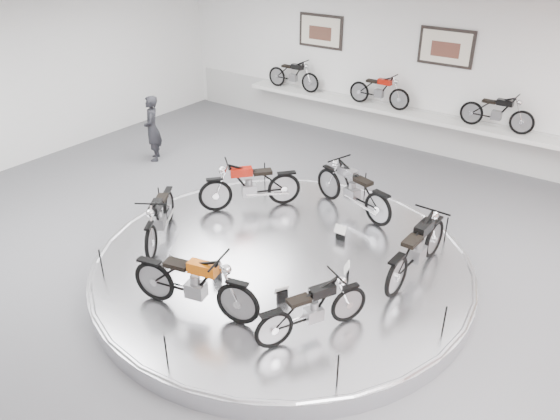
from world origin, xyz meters
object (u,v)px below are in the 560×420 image
Objects in this scene: shelf at (432,119)px; bike_c at (250,184)px; bike_b at (353,188)px; bike_e at (194,282)px; bike_a at (417,248)px; visitor at (152,128)px; bike_f at (313,308)px; display_platform at (282,265)px; bike_d at (159,216)px.

bike_c is (-1.59, -5.28, -0.19)m from shelf.
bike_b is 0.98× the size of bike_e.
bike_e is (-0.20, -8.29, -0.19)m from shelf.
bike_a is (2.02, -5.53, -0.19)m from shelf.
bike_a is at bearing 37.20° from visitor.
shelf is 4.25m from bike_b.
bike_c is at bearing 47.86° from bike_b.
display_platform is at bearing 74.91° from bike_f.
bike_e is 1.75m from bike_f.
bike_f is at bearing 20.51° from visitor.
display_platform is 2.03m from bike_f.
display_platform is 2.34m from bike_d.
display_platform is 3.91× the size of visitor.
bike_a is 4.45m from bike_d.
shelf reaches higher than display_platform.
bike_b is 3.71m from bike_f.
display_platform is 2.05m from bike_c.
bike_c is at bearing 32.00° from visitor.
bike_a is (2.02, 0.87, 0.66)m from display_platform.
bike_d is 2.24m from bike_e.
bike_e reaches higher than display_platform.
bike_c is at bearing 144.67° from display_platform.
bike_e reaches higher than bike_b.
visitor reaches higher than bike_d.
bike_d is at bearing 113.04° from bike_a.
bike_c reaches higher than display_platform.
shelf is 7.84m from bike_f.
shelf is (0.00, 6.40, 0.85)m from display_platform.
bike_a is at bearing -69.98° from shelf.
bike_f is (1.65, 0.59, -0.08)m from bike_e.
bike_e is 1.18× the size of bike_f.
bike_c is at bearing -106.73° from shelf.
visitor reaches higher than bike_f.
bike_f is 0.91× the size of visitor.
bike_b is 4.07m from bike_e.
bike_c is at bearing 131.03° from bike_d.
visitor is at bearing 129.22° from bike_e.
bike_e is 1.07× the size of visitor.
bike_d is 1.07× the size of bike_f.
shelf is 6.31× the size of bike_a.
visitor is at bearing -163.87° from bike_d.
visitor is (-5.52, -4.21, -0.18)m from shelf.
shelf is at bearing 21.66° from bike_a.
bike_d is at bearing -160.39° from display_platform.
bike_e is 6.70m from visitor.
visitor reaches higher than shelf.
display_platform is 4.02× the size of bike_d.
shelf is at bearing 130.60° from bike_d.
visitor reaches higher than bike_b.
visitor is (-7.53, 1.32, 0.01)m from bike_a.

